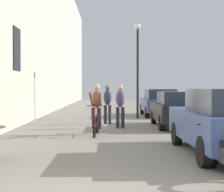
{
  "coord_description": "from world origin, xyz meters",
  "views": [
    {
      "loc": [
        0.38,
        -4.08,
        1.57
      ],
      "look_at": [
        0.65,
        15.57,
        1.14
      ],
      "focal_mm": 58.84,
      "sensor_mm": 36.0,
      "label": 1
    }
  ],
  "objects_px": {
    "pedestrian_mid": "(108,102)",
    "street_lamp": "(138,58)",
    "parked_car_third": "(159,102)",
    "parked_motorcycle": "(224,153)",
    "cyclist_on_bicycle": "(96,111)",
    "parked_car_second": "(177,109)",
    "pedestrian_near": "(120,104)"
  },
  "relations": [
    {
      "from": "street_lamp",
      "to": "pedestrian_mid",
      "type": "bearing_deg",
      "value": -117.63
    },
    {
      "from": "parked_car_third",
      "to": "parked_motorcycle",
      "type": "bearing_deg",
      "value": -93.29
    },
    {
      "from": "street_lamp",
      "to": "parked_car_third",
      "type": "height_order",
      "value": "street_lamp"
    },
    {
      "from": "pedestrian_near",
      "to": "parked_car_third",
      "type": "height_order",
      "value": "pedestrian_near"
    },
    {
      "from": "parked_car_third",
      "to": "cyclist_on_bicycle",
      "type": "bearing_deg",
      "value": -111.73
    },
    {
      "from": "cyclist_on_bicycle",
      "to": "parked_motorcycle",
      "type": "bearing_deg",
      "value": -66.75
    },
    {
      "from": "pedestrian_near",
      "to": "cyclist_on_bicycle",
      "type": "bearing_deg",
      "value": -113.69
    },
    {
      "from": "parked_motorcycle",
      "to": "parked_car_third",
      "type": "bearing_deg",
      "value": 86.71
    },
    {
      "from": "cyclist_on_bicycle",
      "to": "pedestrian_near",
      "type": "xyz_separation_m",
      "value": [
        0.87,
        1.99,
        0.15
      ]
    },
    {
      "from": "pedestrian_mid",
      "to": "pedestrian_near",
      "type": "bearing_deg",
      "value": -74.23
    },
    {
      "from": "pedestrian_mid",
      "to": "parked_motorcycle",
      "type": "bearing_deg",
      "value": -77.59
    },
    {
      "from": "parked_car_second",
      "to": "parked_car_third",
      "type": "xyz_separation_m",
      "value": [
        0.12,
        5.85,
        0.04
      ]
    },
    {
      "from": "pedestrian_near",
      "to": "parked_motorcycle",
      "type": "height_order",
      "value": "pedestrian_near"
    },
    {
      "from": "pedestrian_mid",
      "to": "parked_car_third",
      "type": "relative_size",
      "value": 0.4
    },
    {
      "from": "street_lamp",
      "to": "parked_motorcycle",
      "type": "xyz_separation_m",
      "value": [
        0.52,
        -12.44,
        -2.7
      ]
    },
    {
      "from": "parked_motorcycle",
      "to": "parked_car_second",
      "type": "bearing_deg",
      "value": 85.2
    },
    {
      "from": "cyclist_on_bicycle",
      "to": "street_lamp",
      "type": "relative_size",
      "value": 0.36
    },
    {
      "from": "pedestrian_near",
      "to": "parked_motorcycle",
      "type": "relative_size",
      "value": 0.79
    },
    {
      "from": "pedestrian_mid",
      "to": "parked_car_third",
      "type": "distance_m",
      "value": 5.32
    },
    {
      "from": "parked_car_second",
      "to": "parked_motorcycle",
      "type": "height_order",
      "value": "parked_car_second"
    },
    {
      "from": "parked_car_second",
      "to": "parked_car_third",
      "type": "bearing_deg",
      "value": 88.79
    },
    {
      "from": "pedestrian_mid",
      "to": "parked_motorcycle",
      "type": "xyz_separation_m",
      "value": [
        2.08,
        -9.45,
        -0.55
      ]
    },
    {
      "from": "pedestrian_mid",
      "to": "street_lamp",
      "type": "distance_m",
      "value": 4.0
    },
    {
      "from": "pedestrian_mid",
      "to": "parked_motorcycle",
      "type": "distance_m",
      "value": 9.69
    },
    {
      "from": "cyclist_on_bicycle",
      "to": "parked_car_second",
      "type": "height_order",
      "value": "cyclist_on_bicycle"
    },
    {
      "from": "pedestrian_mid",
      "to": "parked_motorcycle",
      "type": "height_order",
      "value": "pedestrian_mid"
    },
    {
      "from": "pedestrian_near",
      "to": "pedestrian_mid",
      "type": "height_order",
      "value": "pedestrian_mid"
    },
    {
      "from": "parked_car_second",
      "to": "parked_motorcycle",
      "type": "bearing_deg",
      "value": -94.8
    },
    {
      "from": "pedestrian_near",
      "to": "parked_motorcycle",
      "type": "xyz_separation_m",
      "value": [
        1.59,
        -7.72,
        -0.55
      ]
    },
    {
      "from": "cyclist_on_bicycle",
      "to": "pedestrian_near",
      "type": "bearing_deg",
      "value": 66.31
    },
    {
      "from": "cyclist_on_bicycle",
      "to": "pedestrian_mid",
      "type": "height_order",
      "value": "cyclist_on_bicycle"
    },
    {
      "from": "pedestrian_mid",
      "to": "parked_car_third",
      "type": "height_order",
      "value": "pedestrian_mid"
    }
  ]
}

